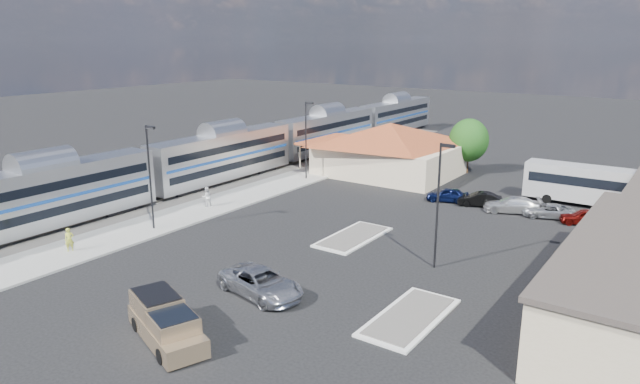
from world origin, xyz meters
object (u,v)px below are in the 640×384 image
Objects in this scene: station_depot at (389,148)px; coach_bus at (591,184)px; suv at (261,282)px; pickup_truck at (166,323)px.

coach_bus is at bearing -2.56° from station_depot.
station_depot is at bearing 86.51° from coach_bus.
suv is at bearing -74.76° from station_depot.
station_depot is 42.76m from pickup_truck.
coach_bus is (13.18, 33.50, 1.39)m from suv.
station_depot reaches higher than suv.
pickup_truck is at bearing -172.70° from suv.
station_depot reaches higher than pickup_truck.
coach_bus reaches higher than pickup_truck.
suv is 36.03m from coach_bus.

